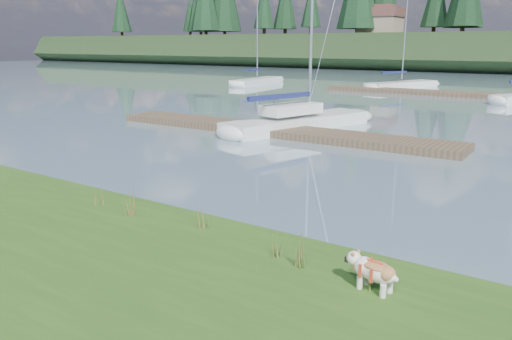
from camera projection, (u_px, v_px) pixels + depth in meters
The scene contains 16 objects.
ground at pixel (471, 97), 36.30m from camera, with size 200.00×200.00×0.00m, color #7995A6.
bulldog at pixel (374, 270), 7.06m from camera, with size 0.83×0.42×0.49m.
sailboat_main at pixel (308, 118), 22.95m from camera, with size 4.12×8.94×12.67m.
dock_near at pixel (272, 130), 21.49m from camera, with size 16.00×2.00×0.30m, color #4C3D2C.
dock_far at pixel (502, 96), 35.18m from camera, with size 26.00×2.20×0.30m, color #4C3D2C.
sailboat_bg_0 at pixel (261, 81), 47.81m from camera, with size 2.24×8.49×12.12m.
sailboat_bg_1 at pixel (407, 84), 43.49m from camera, with size 4.76×8.64×12.79m.
weed_0 at pixel (129, 202), 10.12m from camera, with size 0.17×0.14×0.72m.
weed_1 at pixel (204, 218), 9.43m from camera, with size 0.17×0.14×0.52m.
weed_2 at pixel (300, 250), 7.72m from camera, with size 0.17×0.14×0.74m.
weed_3 at pixel (99, 195), 10.86m from camera, with size 0.17×0.14×0.50m.
weed_4 at pixel (277, 245), 8.23m from camera, with size 0.17×0.14×0.45m.
weed_5 at pixel (366, 269), 7.12m from camera, with size 0.17×0.14×0.71m.
mud_lip at pixel (170, 219), 10.82m from camera, with size 60.00×0.50×0.14m, color #33281C.
conifer_1 at pixel (286, 0), 88.10m from camera, with size 4.40×4.40×11.30m.
house_0 at pixel (380, 20), 78.57m from camera, with size 6.30×5.30×4.65m.
Camera 1 is at (7.23, -9.06, 3.77)m, focal length 35.00 mm.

